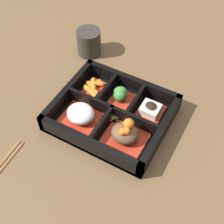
{
  "coord_description": "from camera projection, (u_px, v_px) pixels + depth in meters",
  "views": [
    {
      "loc": [
        -0.22,
        0.4,
        0.59
      ],
      "look_at": [
        0.0,
        0.0,
        0.03
      ],
      "focal_mm": 50.0,
      "sensor_mm": 36.0,
      "label": 1
    }
  ],
  "objects": [
    {
      "name": "bowl_greens",
      "position": [
        120.0,
        95.0,
        0.76
      ],
      "size": [
        0.06,
        0.07,
        0.04
      ],
      "color": "#B22D19",
      "rests_on": "bento_base"
    },
    {
      "name": "bowl_stew",
      "position": [
        125.0,
        134.0,
        0.68
      ],
      "size": [
        0.09,
        0.08,
        0.06
      ],
      "color": "#B22D19",
      "rests_on": "bento_base"
    },
    {
      "name": "bento_base",
      "position": [
        112.0,
        117.0,
        0.74
      ],
      "size": [
        0.26,
        0.22,
        0.01
      ],
      "color": "black",
      "rests_on": "ground_plane"
    },
    {
      "name": "bowl_carrots",
      "position": [
        93.0,
        88.0,
        0.79
      ],
      "size": [
        0.05,
        0.07,
        0.02
      ],
      "color": "#B22D19",
      "rests_on": "bento_base"
    },
    {
      "name": "bowl_pickles",
      "position": [
        115.0,
        114.0,
        0.74
      ],
      "size": [
        0.04,
        0.04,
        0.01
      ],
      "color": "#B22D19",
      "rests_on": "bento_base"
    },
    {
      "name": "bowl_tofu",
      "position": [
        150.0,
        110.0,
        0.74
      ],
      "size": [
        0.06,
        0.07,
        0.03
      ],
      "color": "#B22D19",
      "rests_on": "bento_base"
    },
    {
      "name": "ground_plane",
      "position": [
        112.0,
        119.0,
        0.75
      ],
      "size": [
        3.0,
        3.0,
        0.0
      ],
      "primitive_type": "plane",
      "color": "brown"
    },
    {
      "name": "bento_rim",
      "position": [
        112.0,
        112.0,
        0.73
      ],
      "size": [
        0.26,
        0.22,
        0.05
      ],
      "color": "black",
      "rests_on": "ground_plane"
    },
    {
      "name": "tea_cup",
      "position": [
        89.0,
        42.0,
        0.87
      ],
      "size": [
        0.07,
        0.07,
        0.07
      ],
      "color": "#2D2823",
      "rests_on": "ground_plane"
    },
    {
      "name": "bowl_rice",
      "position": [
        81.0,
        115.0,
        0.72
      ],
      "size": [
        0.09,
        0.08,
        0.04
      ],
      "color": "#B22D19",
      "rests_on": "bento_base"
    }
  ]
}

